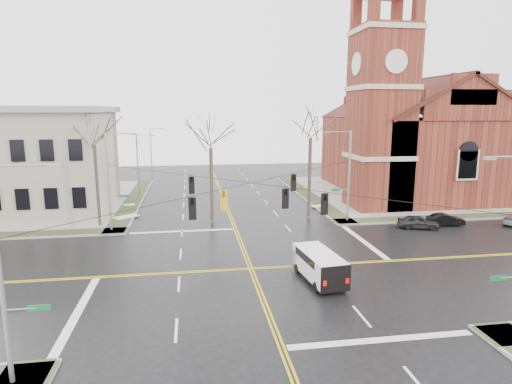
{
  "coord_description": "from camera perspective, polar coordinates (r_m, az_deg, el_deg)",
  "views": [
    {
      "loc": [
        -4.02,
        -28.57,
        11.07
      ],
      "look_at": [
        1.3,
        6.0,
        4.39
      ],
      "focal_mm": 30.0,
      "sensor_mm": 36.0,
      "label": 1
    }
  ],
  "objects": [
    {
      "name": "span_wires",
      "position": [
        29.26,
        -0.73,
        1.22
      ],
      "size": [
        23.02,
        23.02,
        0.03
      ],
      "color": "black",
      "rests_on": "ground"
    },
    {
      "name": "tree_ne",
      "position": [
        44.22,
        7.29,
        7.85
      ],
      "size": [
        4.0,
        4.0,
        12.24
      ],
      "color": "#392D24",
      "rests_on": "ground"
    },
    {
      "name": "sidewalks",
      "position": [
        30.88,
        -0.7,
        -10.05
      ],
      "size": [
        80.0,
        80.0,
        0.17
      ],
      "color": "gray",
      "rests_on": "ground"
    },
    {
      "name": "streetlight_north_a",
      "position": [
        57.34,
        -15.37,
        3.81
      ],
      "size": [
        2.3,
        0.2,
        8.0
      ],
      "color": "gray",
      "rests_on": "ground"
    },
    {
      "name": "signal_pole_nw",
      "position": [
        41.19,
        -18.87,
        1.68
      ],
      "size": [
        2.75,
        0.22,
        9.0
      ],
      "color": "gray",
      "rests_on": "ground"
    },
    {
      "name": "road_markings",
      "position": [
        30.9,
        -0.7,
        -10.17
      ],
      "size": [
        100.0,
        100.0,
        0.01
      ],
      "color": "gold",
      "rests_on": "ground"
    },
    {
      "name": "signal_pole_sw",
      "position": [
        19.55,
        -30.54,
        -9.0
      ],
      "size": [
        2.75,
        0.22,
        9.0
      ],
      "color": "gray",
      "rests_on": "ground"
    },
    {
      "name": "church",
      "position": [
        60.68,
        19.76,
        7.69
      ],
      "size": [
        24.28,
        27.48,
        27.5
      ],
      "color": "maroon",
      "rests_on": "ground"
    },
    {
      "name": "cargo_van",
      "position": [
        28.91,
        8.26,
        -9.39
      ],
      "size": [
        2.52,
        5.28,
        1.93
      ],
      "rotation": [
        0.0,
        0.0,
        0.11
      ],
      "color": "white",
      "rests_on": "ground"
    },
    {
      "name": "streetlight_north_b",
      "position": [
        77.14,
        -13.72,
        5.59
      ],
      "size": [
        2.3,
        0.2,
        8.0
      ],
      "color": "gray",
      "rests_on": "ground"
    },
    {
      "name": "parked_car_b",
      "position": [
        45.74,
        23.95,
        -3.39
      ],
      "size": [
        3.65,
        1.45,
        1.18
      ],
      "primitive_type": "imported",
      "rotation": [
        0.0,
        0.0,
        1.52
      ],
      "color": "black",
      "rests_on": "ground"
    },
    {
      "name": "tree_nw_far",
      "position": [
        42.98,
        -20.82,
        6.53
      ],
      "size": [
        4.0,
        4.0,
        11.59
      ],
      "color": "#392D24",
      "rests_on": "ground"
    },
    {
      "name": "signal_pole_ne",
      "position": [
        43.34,
        12.09,
        2.45
      ],
      "size": [
        2.75,
        0.22,
        9.0
      ],
      "color": "gray",
      "rests_on": "ground"
    },
    {
      "name": "tree_nw_near",
      "position": [
        42.32,
        -6.06,
        6.52
      ],
      "size": [
        4.0,
        4.0,
        10.97
      ],
      "color": "#392D24",
      "rests_on": "ground"
    },
    {
      "name": "parked_car_a",
      "position": [
        43.59,
        20.8,
        -3.76
      ],
      "size": [
        4.03,
        2.57,
        1.28
      ],
      "primitive_type": "imported",
      "rotation": [
        0.0,
        0.0,
        1.26
      ],
      "color": "black",
      "rests_on": "ground"
    },
    {
      "name": "ground",
      "position": [
        30.9,
        -0.7,
        -10.18
      ],
      "size": [
        120.0,
        120.0,
        0.0
      ],
      "primitive_type": "plane",
      "color": "black",
      "rests_on": "ground"
    },
    {
      "name": "civic_building_a",
      "position": [
        52.09,
        -28.94,
        3.32
      ],
      "size": [
        18.0,
        14.0,
        11.0
      ],
      "primitive_type": "cube",
      "color": "gray",
      "rests_on": "ground"
    },
    {
      "name": "traffic_signals",
      "position": [
        28.75,
        -0.54,
        -0.47
      ],
      "size": [
        8.21,
        8.26,
        1.3
      ],
      "color": "black",
      "rests_on": "ground"
    }
  ]
}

